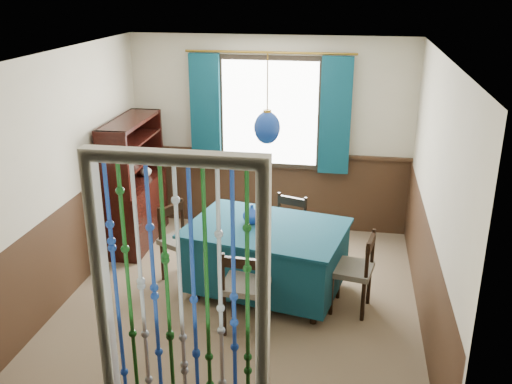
% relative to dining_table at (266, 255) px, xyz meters
% --- Properties ---
extents(floor, '(4.00, 4.00, 0.00)m').
position_rel_dining_table_xyz_m(floor, '(-0.23, -0.24, -0.44)').
color(floor, brown).
rests_on(floor, ground).
extents(ceiling, '(4.00, 4.00, 0.00)m').
position_rel_dining_table_xyz_m(ceiling, '(-0.23, -0.24, 2.06)').
color(ceiling, silver).
rests_on(ceiling, ground).
extents(wall_back, '(3.60, 0.00, 3.60)m').
position_rel_dining_table_xyz_m(wall_back, '(-0.23, 1.76, 0.81)').
color(wall_back, beige).
rests_on(wall_back, ground).
extents(wall_front, '(3.60, 0.00, 3.60)m').
position_rel_dining_table_xyz_m(wall_front, '(-0.23, -2.24, 0.81)').
color(wall_front, beige).
rests_on(wall_front, ground).
extents(wall_left, '(0.00, 4.00, 4.00)m').
position_rel_dining_table_xyz_m(wall_left, '(-2.03, -0.24, 0.81)').
color(wall_left, beige).
rests_on(wall_left, ground).
extents(wall_right, '(0.00, 4.00, 4.00)m').
position_rel_dining_table_xyz_m(wall_right, '(1.57, -0.24, 0.81)').
color(wall_right, beige).
rests_on(wall_right, ground).
extents(wainscot_back, '(3.60, 0.00, 3.60)m').
position_rel_dining_table_xyz_m(wainscot_back, '(-0.23, 1.75, 0.06)').
color(wainscot_back, '#362214').
rests_on(wainscot_back, ground).
extents(wainscot_left, '(0.00, 4.00, 4.00)m').
position_rel_dining_table_xyz_m(wainscot_left, '(-2.01, -0.24, 0.06)').
color(wainscot_left, '#362214').
rests_on(wainscot_left, ground).
extents(wainscot_right, '(0.00, 4.00, 4.00)m').
position_rel_dining_table_xyz_m(wainscot_right, '(1.56, -0.24, 0.06)').
color(wainscot_right, '#362214').
rests_on(wainscot_right, ground).
extents(window, '(1.32, 0.12, 1.42)m').
position_rel_dining_table_xyz_m(window, '(-0.23, 1.71, 1.11)').
color(window, black).
rests_on(window, wall_back).
extents(doorway, '(1.16, 0.12, 2.18)m').
position_rel_dining_table_xyz_m(doorway, '(-0.23, -2.18, 0.61)').
color(doorway, silver).
rests_on(doorway, ground).
extents(dining_table, '(1.76, 1.38, 0.76)m').
position_rel_dining_table_xyz_m(dining_table, '(0.00, 0.00, 0.00)').
color(dining_table, '#0D3847').
rests_on(dining_table, floor).
extents(chair_near, '(0.44, 0.42, 0.86)m').
position_rel_dining_table_xyz_m(chair_near, '(-0.08, -0.72, 0.02)').
color(chair_near, black).
rests_on(chair_near, floor).
extents(chair_far, '(0.51, 0.50, 0.83)m').
position_rel_dining_table_xyz_m(chair_far, '(0.14, 0.63, 0.00)').
color(chair_far, black).
rests_on(chair_far, floor).
extents(chair_left, '(0.55, 0.56, 0.85)m').
position_rel_dining_table_xyz_m(chair_left, '(-0.96, 0.16, 0.02)').
color(chair_left, black).
rests_on(chair_left, floor).
extents(chair_right, '(0.46, 0.48, 0.83)m').
position_rel_dining_table_xyz_m(chair_right, '(0.91, -0.19, 0.01)').
color(chair_right, black).
rests_on(chair_right, floor).
extents(sideboard, '(0.44, 1.21, 1.58)m').
position_rel_dining_table_xyz_m(sideboard, '(-1.80, 0.96, 0.12)').
color(sideboard, black).
rests_on(sideboard, floor).
extents(pendant_lamp, '(0.25, 0.25, 0.86)m').
position_rel_dining_table_xyz_m(pendant_lamp, '(-0.00, -0.00, 1.36)').
color(pendant_lamp, olive).
rests_on(pendant_lamp, ceiling).
extents(vase_table, '(0.20, 0.20, 0.18)m').
position_rel_dining_table_xyz_m(vase_table, '(-0.17, 0.08, 0.41)').
color(vase_table, navy).
rests_on(vase_table, dining_table).
extents(bowl_shelf, '(0.23, 0.23, 0.05)m').
position_rel_dining_table_xyz_m(bowl_shelf, '(-1.74, 0.78, 0.67)').
color(bowl_shelf, beige).
rests_on(bowl_shelf, sideboard).
extents(vase_sideboard, '(0.17, 0.17, 0.17)m').
position_rel_dining_table_xyz_m(vase_sideboard, '(-1.74, 1.24, 0.43)').
color(vase_sideboard, beige).
rests_on(vase_sideboard, sideboard).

